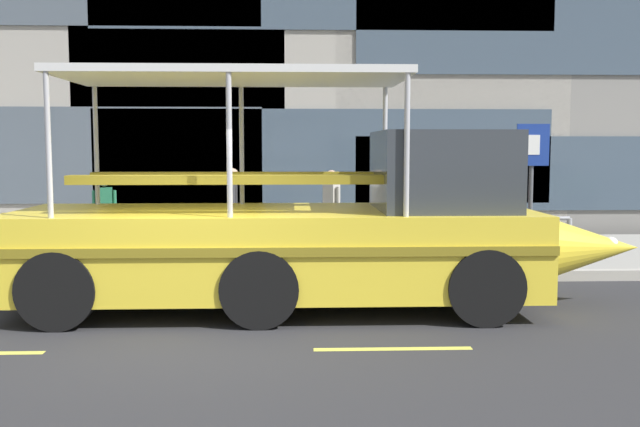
% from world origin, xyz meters
% --- Properties ---
extents(ground_plane, '(120.00, 120.00, 0.00)m').
position_xyz_m(ground_plane, '(0.00, 0.00, 0.00)').
color(ground_plane, '#2B2B2D').
extents(sidewalk, '(32.00, 4.80, 0.18)m').
position_xyz_m(sidewalk, '(0.00, 5.60, 0.09)').
color(sidewalk, '#99968E').
rests_on(sidewalk, ground_plane).
extents(curb_edge, '(32.00, 0.18, 0.18)m').
position_xyz_m(curb_edge, '(0.00, 3.11, 0.09)').
color(curb_edge, '#B2ADA3').
rests_on(curb_edge, ground_plane).
extents(lane_centreline, '(25.80, 0.12, 0.01)m').
position_xyz_m(lane_centreline, '(-0.00, -0.92, 0.00)').
color(lane_centreline, '#DBD64C').
rests_on(lane_centreline, ground_plane).
extents(curb_guardrail, '(11.47, 0.09, 0.89)m').
position_xyz_m(curb_guardrail, '(0.42, 3.45, 0.78)').
color(curb_guardrail, '#9EA0A8').
rests_on(curb_guardrail, sidewalk).
extents(parking_sign, '(0.60, 0.12, 2.52)m').
position_xyz_m(parking_sign, '(5.65, 4.13, 1.89)').
color(parking_sign, '#4C4F54').
rests_on(parking_sign, sidewalk).
extents(duck_tour_boat, '(8.99, 2.51, 3.30)m').
position_xyz_m(duck_tour_boat, '(1.55, 1.20, 1.07)').
color(duck_tour_boat, yellow).
rests_on(duck_tour_boat, ground_plane).
extents(pedestrian_near_bow, '(0.32, 0.38, 1.60)m').
position_xyz_m(pedestrian_near_bow, '(4.98, 4.57, 1.14)').
color(pedestrian_near_bow, '#47423D').
rests_on(pedestrian_near_bow, sidewalk).
extents(pedestrian_mid_left, '(0.33, 0.40, 1.66)m').
position_xyz_m(pedestrian_mid_left, '(2.01, 4.77, 1.18)').
color(pedestrian_mid_left, black).
rests_on(pedestrian_mid_left, sidewalk).
extents(pedestrian_mid_right, '(0.23, 0.49, 1.70)m').
position_xyz_m(pedestrian_mid_right, '(0.13, 4.74, 1.21)').
color(pedestrian_mid_right, '#1E2338').
rests_on(pedestrian_mid_right, sidewalk).
extents(pedestrian_near_stern, '(0.45, 0.22, 1.56)m').
position_xyz_m(pedestrian_near_stern, '(-2.35, 5.01, 1.12)').
color(pedestrian_near_stern, '#1E2338').
rests_on(pedestrian_near_stern, sidewalk).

